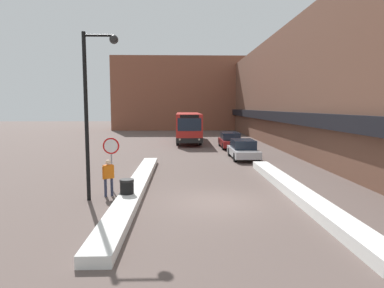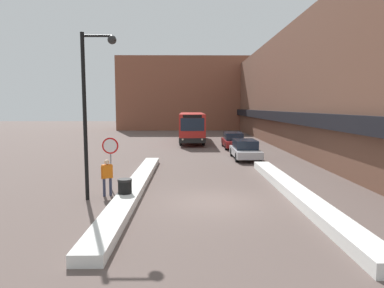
# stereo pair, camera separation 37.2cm
# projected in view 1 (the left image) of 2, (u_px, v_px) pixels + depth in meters

# --- Properties ---
(ground_plane) EXTENTS (160.00, 160.00, 0.00)m
(ground_plane) POSITION_uv_depth(u_px,v_px,m) (217.00, 202.00, 14.08)
(ground_plane) COLOR brown
(building_row_right) EXTENTS (5.50, 60.00, 10.93)m
(building_row_right) POSITION_uv_depth(u_px,v_px,m) (285.00, 93.00, 37.65)
(building_row_right) COLOR brown
(building_row_right) RESTS_ON ground_plane
(building_backdrop_far) EXTENTS (26.00, 8.00, 12.22)m
(building_backdrop_far) POSITION_uv_depth(u_px,v_px,m) (190.00, 94.00, 59.97)
(building_backdrop_far) COLOR brown
(building_backdrop_far) RESTS_ON ground_plane
(snow_bank_left) EXTENTS (0.90, 15.87, 0.34)m
(snow_bank_left) POSITION_uv_depth(u_px,v_px,m) (136.00, 187.00, 16.11)
(snow_bank_left) COLOR silver
(snow_bank_left) RESTS_ON ground_plane
(snow_bank_right) EXTENTS (0.90, 14.34, 0.42)m
(snow_bank_right) POSITION_uv_depth(u_px,v_px,m) (297.00, 192.00, 14.92)
(snow_bank_right) COLOR silver
(snow_bank_right) RESTS_ON ground_plane
(city_bus) EXTENTS (2.60, 12.42, 3.20)m
(city_bus) POSITION_uv_depth(u_px,v_px,m) (188.00, 126.00, 38.51)
(city_bus) COLOR red
(city_bus) RESTS_ON ground_plane
(parked_car_front) EXTENTS (1.86, 4.63, 1.44)m
(parked_car_front) POSITION_uv_depth(u_px,v_px,m) (243.00, 149.00, 25.81)
(parked_car_front) COLOR #B7B7BC
(parked_car_front) RESTS_ON ground_plane
(parked_car_back) EXTENTS (1.88, 4.71, 1.47)m
(parked_car_back) POSITION_uv_depth(u_px,v_px,m) (230.00, 140.00, 32.61)
(parked_car_back) COLOR maroon
(parked_car_back) RESTS_ON ground_plane
(stop_sign) EXTENTS (0.76, 0.08, 2.49)m
(stop_sign) POSITION_uv_depth(u_px,v_px,m) (111.00, 152.00, 15.87)
(stop_sign) COLOR gray
(stop_sign) RESTS_ON ground_plane
(street_lamp) EXTENTS (1.46, 0.36, 6.91)m
(street_lamp) POSITION_uv_depth(u_px,v_px,m) (92.00, 99.00, 13.97)
(street_lamp) COLOR black
(street_lamp) RESTS_ON ground_plane
(pedestrian) EXTENTS (0.48, 0.39, 1.62)m
(pedestrian) POSITION_uv_depth(u_px,v_px,m) (108.00, 175.00, 14.92)
(pedestrian) COLOR #333851
(pedestrian) RESTS_ON ground_plane
(trash_bin) EXTENTS (0.59, 0.59, 0.95)m
(trash_bin) POSITION_uv_depth(u_px,v_px,m) (127.00, 190.00, 14.11)
(trash_bin) COLOR black
(trash_bin) RESTS_ON ground_plane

